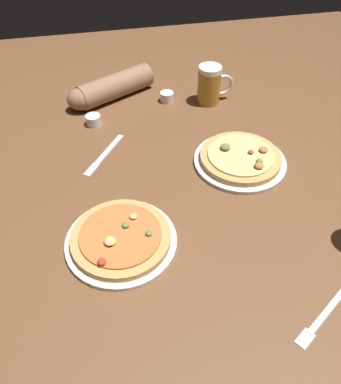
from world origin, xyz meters
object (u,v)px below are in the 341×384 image
Objects in this scene: knife_right at (104,154)px; diner_arm at (108,89)px; ramekin_butter at (167,97)px; ramekin_sauce at (93,120)px; beer_mug_amber at (210,85)px; pizza_plate_far at (240,159)px; pizza_plate_near at (121,239)px; fork_left at (325,313)px.

diner_arm is (0.05, 0.33, 0.04)m from knife_right.
ramekin_butter is 0.26× the size of knife_right.
ramekin_sauce reaches higher than knife_right.
pizza_plate_far is at bearing -90.82° from beer_mug_amber.
diner_arm reaches higher than pizza_plate_near.
fork_left is at bearing -80.11° from ramekin_butter.
fork_left is (0.41, -0.28, -0.01)m from pizza_plate_near.
beer_mug_amber is (0.40, 0.59, 0.05)m from pizza_plate_near.
knife_right is at bearing 122.99° from fork_left.
pizza_plate_near is at bearing -93.10° from diner_arm.
beer_mug_amber is at bearing 90.48° from fork_left.
knife_right is (-0.01, 0.36, -0.01)m from pizza_plate_near.
ramekin_butter is (0.25, 0.63, 0.00)m from pizza_plate_near.
beer_mug_amber reaches higher than pizza_plate_far.
ramekin_butter is (-0.15, 0.04, -0.05)m from beer_mug_amber.
ramekin_sauce is at bearing -160.89° from ramekin_butter.
knife_right is at bearing -98.31° from diner_arm.
pizza_plate_far is at bearing -69.74° from ramekin_butter.
pizza_plate_near is 0.54m from ramekin_sauce.
pizza_plate_far is 5.48× the size of ramekin_sauce.
beer_mug_amber is 0.88m from fork_left.
pizza_plate_near is 2.00× the size of beer_mug_amber.
pizza_plate_near is 0.46m from pizza_plate_far.
ramekin_butter is 0.26× the size of fork_left.
pizza_plate_far is at bearing 91.39° from fork_left.
ramekin_butter is at bearing 99.89° from fork_left.
pizza_plate_far is 1.49× the size of knife_right.
diner_arm is (-0.37, 0.97, 0.04)m from fork_left.
pizza_plate_far is at bearing -51.92° from diner_arm.
pizza_plate_near is 5.42× the size of ramekin_sauce.
beer_mug_amber reaches higher than ramekin_sauce.
beer_mug_amber is at bearing -13.79° from ramekin_butter.
diner_arm is (-0.36, 0.09, -0.02)m from beer_mug_amber.
beer_mug_amber is 0.16m from ramekin_butter.
ramekin_sauce is at bearing -114.09° from diner_arm.
ramekin_sauce is 0.18m from knife_right.
ramekin_sauce is 0.93m from fork_left.
pizza_plate_far is 0.42m from knife_right.
fork_left is 0.58× the size of diner_arm.
diner_arm reaches higher than knife_right.
beer_mug_amber is 2.70× the size of ramekin_sauce.
pizza_plate_far is 0.42m from ramekin_butter.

